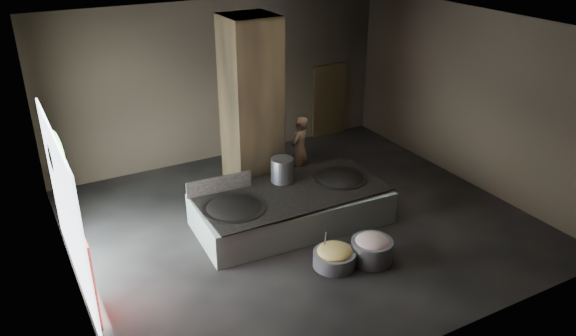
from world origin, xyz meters
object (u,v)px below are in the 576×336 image
wok_left (234,210)px  wok_right (340,181)px  veg_basin (334,259)px  cook (300,149)px  stock_pot (282,170)px  meat_basin (372,251)px  hearth_platform (292,209)px

wok_left → wok_right: bearing=2.0°
wok_right → veg_basin: wok_right is taller
wok_right → cook: bearing=91.8°
veg_basin → wok_right: bearing=54.3°
wok_right → stock_pot: stock_pot is taller
wok_right → meat_basin: (-0.64, -2.18, -0.51)m
wok_right → veg_basin: 2.49m
cook → veg_basin: cook is taller
cook → veg_basin: bearing=39.0°
hearth_platform → meat_basin: hearth_platform is taller
cook → hearth_platform: bearing=24.2°
cook → meat_basin: (-0.58, -4.01, -0.67)m
hearth_platform → wok_right: wok_right is taller
stock_pot → wok_left: bearing=-158.2°
hearth_platform → meat_basin: 2.25m
wok_right → veg_basin: (-1.41, -1.97, -0.59)m
hearth_platform → wok_left: 1.50m
cook → meat_basin: cook is taller
wok_right → stock_pot: (-1.30, 0.50, 0.38)m
wok_right → veg_basin: size_ratio=1.46×
hearth_platform → veg_basin: size_ratio=4.96×
cook → wok_left: bearing=3.8°
hearth_platform → wok_right: size_ratio=3.41×
cook → meat_basin: 4.10m
wok_left → cook: (2.74, 1.93, 0.15)m
hearth_platform → veg_basin: (-0.06, -1.92, -0.22)m
veg_basin → meat_basin: meat_basin is taller
wok_right → hearth_platform: bearing=-177.9°
wok_left → cook: bearing=35.1°
hearth_platform → wok_left: size_ratio=3.17×
stock_pot → cook: size_ratio=0.32×
hearth_platform → stock_pot: stock_pot is taller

